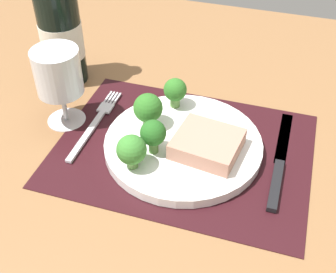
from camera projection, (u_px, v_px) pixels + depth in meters
The scene contains 12 objects.
ground_plane at pixel (183, 157), 71.19cm from camera, with size 140.00×110.00×3.00cm, color brown.
placemat at pixel (183, 149), 70.10cm from camera, with size 40.01×30.04×0.30cm, color black.
plate at pixel (183, 145), 69.48cm from camera, with size 24.91×24.91×1.60cm, color white.
steak at pixel (207, 144), 66.41cm from camera, with size 9.62×8.80×2.67cm, color tan.
broccoli_near_fork at pixel (148, 108), 69.76cm from camera, with size 4.73×4.73×5.82cm.
broccoli_front_edge at pixel (153, 134), 64.84cm from camera, with size 3.94×3.94×5.67cm.
broccoli_center at pixel (132, 150), 62.64cm from camera, with size 4.43×4.43×5.49cm.
broccoli_near_steak at pixel (175, 91), 73.79cm from camera, with size 3.93×3.93×5.33cm.
fork at pixel (95, 123), 74.46cm from camera, with size 2.40×19.20×0.50cm.
knife at pixel (279, 165), 66.78cm from camera, with size 1.80×23.00×0.80cm.
wine_bottle at pixel (61, 32), 79.30cm from camera, with size 7.78×7.78×26.89cm.
wine_glass at pixel (58, 76), 69.99cm from camera, with size 7.60×7.60×13.59cm.
Camera 1 is at (13.16, -49.98, 47.62)cm, focal length 46.97 mm.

